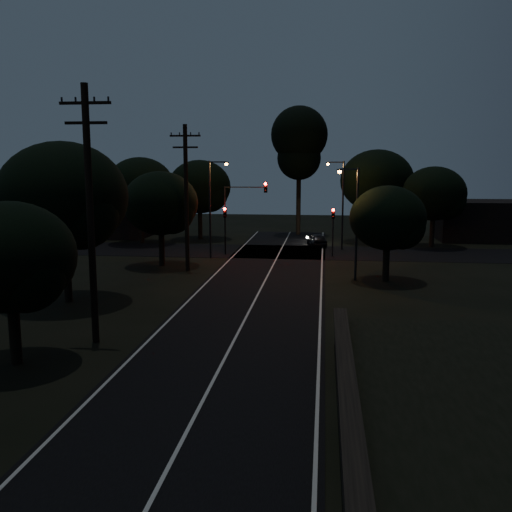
# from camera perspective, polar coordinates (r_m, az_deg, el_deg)

# --- Properties ---
(road_surface) EXTENTS (60.00, 70.00, 0.03)m
(road_surface) POSITION_cam_1_polar(r_m,az_deg,el_deg) (40.14, 1.21, -1.91)
(road_surface) COLOR black
(road_surface) RESTS_ON ground
(utility_pole_mid) EXTENTS (2.20, 0.30, 11.00)m
(utility_pole_mid) POSITION_cam_1_polar(r_m,az_deg,el_deg) (25.18, -16.26, 4.31)
(utility_pole_mid) COLOR black
(utility_pole_mid) RESTS_ON ground
(utility_pole_far) EXTENTS (2.20, 0.30, 10.50)m
(utility_pole_far) POSITION_cam_1_polar(r_m,az_deg,el_deg) (41.34, -6.99, 6.00)
(utility_pole_far) COLOR black
(utility_pole_far) RESTS_ON ground
(tree_left_b) EXTENTS (5.00, 5.00, 6.36)m
(tree_left_b) POSITION_cam_1_polar(r_m,az_deg,el_deg) (23.42, -23.16, -0.39)
(tree_left_b) COLOR black
(tree_left_b) RESTS_ON ground
(tree_left_c) EXTENTS (7.11, 7.11, 8.98)m
(tree_left_c) POSITION_cam_1_polar(r_m,az_deg,el_deg) (33.15, -18.42, 5.40)
(tree_left_c) COLOR black
(tree_left_c) RESTS_ON ground
(tree_left_d) EXTENTS (5.69, 5.69, 7.21)m
(tree_left_d) POSITION_cam_1_polar(r_m,az_deg,el_deg) (43.80, -9.31, 5.06)
(tree_left_d) COLOR black
(tree_left_d) RESTS_ON ground
(tree_far_nw) EXTENTS (6.45, 6.45, 8.17)m
(tree_far_nw) POSITION_cam_1_polar(r_m,az_deg,el_deg) (59.36, -5.47, 6.78)
(tree_far_nw) COLOR black
(tree_far_nw) RESTS_ON ground
(tree_far_w) EXTENTS (6.60, 6.60, 8.42)m
(tree_far_w) POSITION_cam_1_polar(r_m,az_deg,el_deg) (56.80, -11.31, 6.72)
(tree_far_w) COLOR black
(tree_far_w) RESTS_ON ground
(tree_far_ne) EXTENTS (7.26, 7.26, 9.18)m
(tree_far_ne) POSITION_cam_1_polar(r_m,az_deg,el_deg) (58.22, 12.27, 7.21)
(tree_far_ne) COLOR black
(tree_far_ne) RESTS_ON ground
(tree_far_e) EXTENTS (5.94, 5.94, 7.54)m
(tree_far_e) POSITION_cam_1_polar(r_m,az_deg,el_deg) (56.00, 17.59, 5.84)
(tree_far_e) COLOR black
(tree_far_e) RESTS_ON ground
(tree_right_a) EXTENTS (5.00, 5.00, 6.36)m
(tree_right_a) POSITION_cam_1_polar(r_m,az_deg,el_deg) (38.40, 13.31, 3.55)
(tree_right_a) COLOR black
(tree_right_a) RESTS_ON ground
(tall_pine) EXTENTS (6.15, 6.15, 13.98)m
(tall_pine) POSITION_cam_1_polar(r_m,az_deg,el_deg) (63.19, 4.34, 11.27)
(tall_pine) COLOR black
(tall_pine) RESTS_ON ground
(building_left) EXTENTS (10.00, 8.00, 4.40)m
(building_left) POSITION_cam_1_polar(r_m,az_deg,el_deg) (64.88, -14.79, 3.98)
(building_left) COLOR black
(building_left) RESTS_ON ground
(building_right) EXTENTS (9.00, 7.00, 4.00)m
(building_right) POSITION_cam_1_polar(r_m,az_deg,el_deg) (63.44, 21.60, 3.35)
(building_right) COLOR black
(building_right) RESTS_ON ground
(signal_left) EXTENTS (0.28, 0.35, 4.10)m
(signal_left) POSITION_cam_1_polar(r_m,az_deg,el_deg) (49.05, -3.11, 3.44)
(signal_left) COLOR black
(signal_left) RESTS_ON ground
(signal_right) EXTENTS (0.28, 0.35, 4.10)m
(signal_right) POSITION_cam_1_polar(r_m,az_deg,el_deg) (48.32, 7.71, 3.28)
(signal_right) COLOR black
(signal_right) RESTS_ON ground
(signal_mast) EXTENTS (3.70, 0.35, 6.25)m
(signal_mast) POSITION_cam_1_polar(r_m,az_deg,el_deg) (48.67, -1.17, 5.18)
(signal_mast) COLOR black
(signal_mast) RESTS_ON ground
(streetlight_a) EXTENTS (1.66, 0.26, 8.00)m
(streetlight_a) POSITION_cam_1_polar(r_m,az_deg,el_deg) (47.09, -4.40, 5.38)
(streetlight_a) COLOR black
(streetlight_a) RESTS_ON ground
(streetlight_b) EXTENTS (1.66, 0.26, 8.00)m
(streetlight_b) POSITION_cam_1_polar(r_m,az_deg,el_deg) (52.20, 8.47, 5.68)
(streetlight_b) COLOR black
(streetlight_b) RESTS_ON ground
(streetlight_c) EXTENTS (1.46, 0.26, 7.50)m
(streetlight_c) POSITION_cam_1_polar(r_m,az_deg,el_deg) (38.28, 9.80, 3.99)
(streetlight_c) COLOR black
(streetlight_c) RESTS_ON ground
(car) EXTENTS (2.18, 3.79, 1.21)m
(car) POSITION_cam_1_polar(r_m,az_deg,el_deg) (54.55, 6.11, 1.62)
(car) COLOR black
(car) RESTS_ON ground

